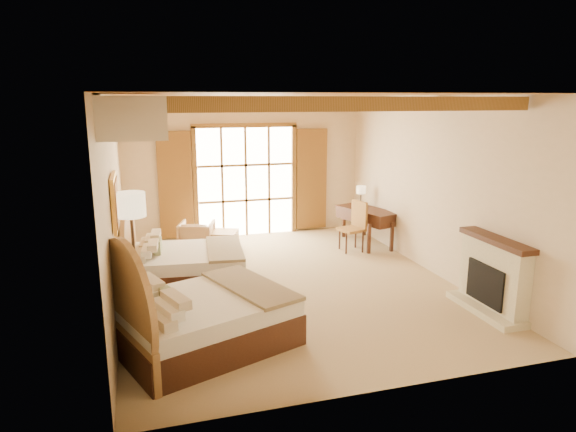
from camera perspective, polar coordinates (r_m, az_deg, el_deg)
name	(u,v)px	position (r m, az deg, el deg)	size (l,w,h in m)	color
floor	(288,284)	(9.00, -0.05, -7.53)	(7.00, 7.00, 0.00)	tan
wall_back	(245,167)	(11.93, -4.79, 5.45)	(5.50, 5.50, 0.00)	beige
wall_left	(114,202)	(8.25, -18.73, 1.44)	(7.00, 7.00, 0.00)	beige
wall_right	(433,186)	(9.69, 15.78, 3.28)	(7.00, 7.00, 0.00)	beige
ceiling	(288,95)	(8.43, -0.06, 13.31)	(7.00, 7.00, 0.00)	#A96832
ceiling_beams	(288,103)	(8.43, -0.06, 12.49)	(5.39, 4.60, 0.18)	olive
french_doors	(246,182)	(11.92, -4.70, 3.75)	(3.95, 0.08, 2.60)	white
fireplace	(492,279)	(8.28, 21.73, -6.57)	(0.46, 1.40, 1.16)	beige
painting	(115,202)	(7.48, -18.65, 1.49)	(0.06, 0.95, 0.75)	gold
canopy_valance	(132,116)	(6.09, -16.98, 10.54)	(0.70, 1.40, 0.45)	beige
bed_near	(192,316)	(6.82, -10.63, -10.84)	(2.65, 2.25, 1.40)	#44261A
bed_far	(177,263)	(9.03, -12.20, -5.10)	(2.12, 1.68, 1.30)	#44261A
nightstand	(140,303)	(7.69, -16.13, -9.30)	(0.50, 0.50, 0.61)	#44261A
floor_lamp	(131,213)	(7.34, -17.04, 0.32)	(0.40, 0.40, 1.90)	#33241A
armchair	(197,236)	(10.95, -10.10, -2.22)	(0.68, 0.70, 0.64)	tan
ottoman	(224,241)	(10.97, -7.15, -2.72)	(0.56, 0.56, 0.41)	tan
desk	(367,225)	(11.41, 8.75, -1.02)	(1.04, 1.58, 0.79)	#44261A
desk_chair	(352,236)	(10.88, 7.16, -2.18)	(0.58, 0.57, 1.05)	olive
desk_lamp	(361,191)	(11.73, 8.12, 2.82)	(0.21, 0.21, 0.42)	#33241A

